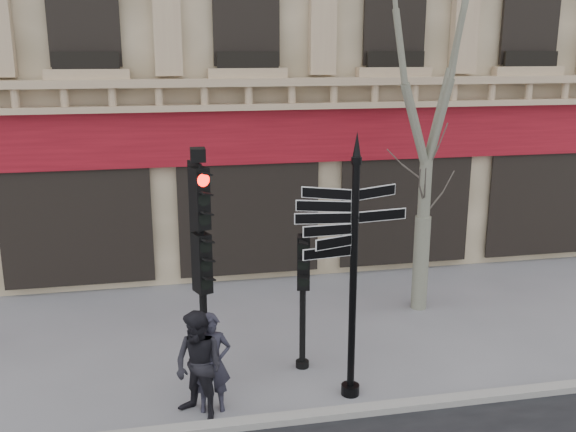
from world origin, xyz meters
name	(u,v)px	position (x,y,z in m)	size (l,w,h in m)	color
ground	(289,376)	(0.00, 0.00, 0.00)	(80.00, 80.00, 0.00)	slate
kerb	(307,417)	(0.00, -1.40, 0.06)	(80.00, 0.25, 0.12)	gray
fingerpost	(355,224)	(0.88, -0.79, 2.95)	(1.92, 1.92, 4.39)	black
traffic_signal_main	(201,238)	(-1.45, 0.18, 2.57)	(0.54, 0.47, 4.06)	black
traffic_signal_secondary	(303,276)	(0.30, 0.29, 1.74)	(0.48, 0.39, 2.49)	black
plane_tree	(433,43)	(3.43, 2.46, 5.70)	(3.06, 3.06, 8.12)	gray
pedestrian_a	(212,363)	(-1.40, -0.80, 0.82)	(0.60, 0.39, 1.63)	#23222E
pedestrian_b	(199,366)	(-1.62, -0.96, 0.87)	(0.85, 0.66, 1.74)	black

